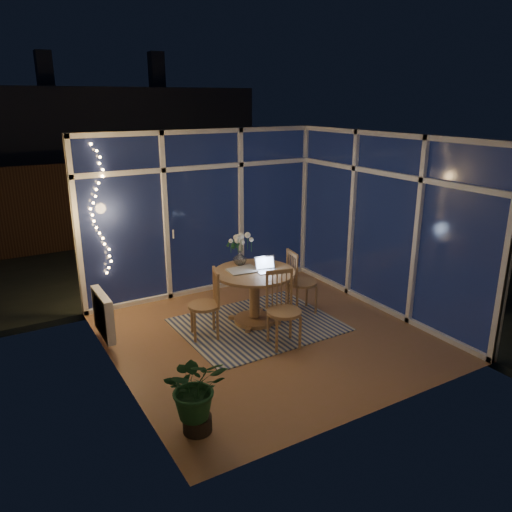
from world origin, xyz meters
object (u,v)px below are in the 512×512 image
object	(u,v)px
chair_right	(302,281)
laptop	(268,264)
dining_table	(254,297)
chair_left	(204,304)
chair_front	(284,310)
potted_plant	(196,396)
flower_vase	(240,258)

from	to	relation	value
chair_right	laptop	bearing A→B (deg)	106.58
dining_table	laptop	xyz separation A→B (m)	(0.14, -0.11, 0.49)
chair_left	laptop	distance (m)	1.02
chair_left	chair_right	world-z (taller)	chair_right
chair_right	chair_front	xyz separation A→B (m)	(-0.83, -0.76, 0.01)
chair_right	laptop	size ratio (longest dim) A/B	3.36
chair_left	potted_plant	world-z (taller)	chair_left
chair_left	flower_vase	size ratio (longest dim) A/B	4.50
chair_left	chair_front	xyz separation A→B (m)	(0.76, -0.75, 0.02)
laptop	flower_vase	distance (m)	0.49
dining_table	flower_vase	world-z (taller)	flower_vase
chair_left	flower_vase	xyz separation A→B (m)	(0.76, 0.39, 0.40)
dining_table	potted_plant	size ratio (longest dim) A/B	1.49
dining_table	chair_left	bearing A→B (deg)	-176.70
chair_right	flower_vase	xyz separation A→B (m)	(-0.83, 0.38, 0.39)
chair_right	laptop	world-z (taller)	laptop
flower_vase	potted_plant	distance (m)	2.77
dining_table	flower_vase	distance (m)	0.60
chair_left	laptop	world-z (taller)	laptop
chair_right	flower_vase	distance (m)	1.00
chair_front	potted_plant	bearing A→B (deg)	-136.65
chair_left	chair_right	xyz separation A→B (m)	(1.59, 0.01, 0.01)
dining_table	chair_left	distance (m)	0.80
chair_left	flower_vase	bearing A→B (deg)	133.20
chair_right	chair_left	bearing A→B (deg)	100.13
potted_plant	laptop	bearing A→B (deg)	42.87
chair_right	potted_plant	bearing A→B (deg)	135.28
chair_right	potted_plant	distance (m)	3.06
laptop	flower_vase	world-z (taller)	laptop
dining_table	chair_front	xyz separation A→B (m)	(-0.03, -0.80, 0.11)
dining_table	chair_front	distance (m)	0.80
dining_table	laptop	distance (m)	0.52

